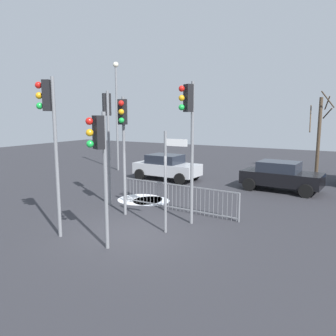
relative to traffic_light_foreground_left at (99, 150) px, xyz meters
name	(u,v)px	position (x,y,z in m)	size (l,w,h in m)	color
ground_plane	(134,232)	(-0.02, 1.57, -2.83)	(60.00, 60.00, 0.00)	#2D2D33
traffic_light_foreground_left	(99,150)	(0.00, 0.00, 0.00)	(0.40, 0.53, 3.86)	slate
traffic_light_mid_left	(123,130)	(-1.41, 2.91, 0.41)	(0.41, 0.52, 4.43)	slate
traffic_light_foreground_right	(189,121)	(1.11, 3.22, 0.73)	(0.44, 0.49, 4.87)	slate
traffic_light_rear_right	(107,122)	(-2.99, 3.96, 0.63)	(0.49, 0.44, 4.73)	slate
traffic_light_rear_left	(50,122)	(-1.96, 0.08, 0.74)	(0.52, 0.42, 4.89)	slate
direction_sign_post	(167,177)	(0.91, 2.09, -1.00)	(0.79, 0.09, 3.28)	slate
pedestrian_guard_railing	(176,197)	(-0.02, 4.46, -2.28)	(5.30, 0.40, 1.07)	slate
car_silver_mid	(167,167)	(-3.57, 9.87, -2.06)	(3.86, 2.05, 1.47)	#B2B5BA
car_black_far	(281,176)	(2.83, 10.17, -2.06)	(3.91, 2.14, 1.47)	black
street_lamp	(117,106)	(-8.17, 11.19, 1.53)	(0.36, 0.36, 7.18)	slate
bare_tree_left	(319,133)	(3.83, 16.42, -0.20)	(1.46, 1.48, 5.19)	#473828
snow_patch_kerb	(140,199)	(-2.27, 5.22, -2.82)	(2.02, 2.02, 0.01)	white
snow_patch_island	(151,201)	(-1.70, 5.24, -2.82)	(1.63, 1.63, 0.01)	silver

